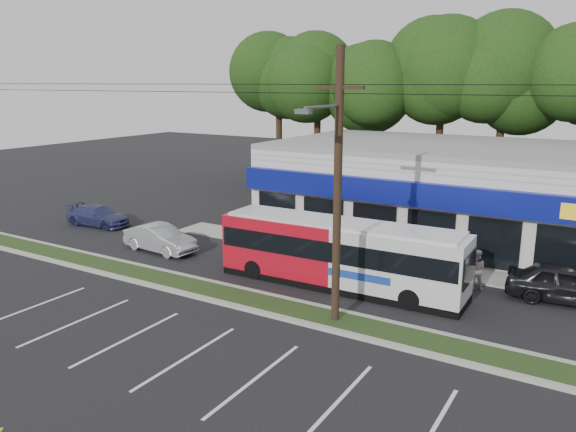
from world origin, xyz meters
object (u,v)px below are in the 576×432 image
at_px(pedestrian_a, 436,266).
at_px(pedestrian_b, 475,269).
at_px(car_dark, 567,284).
at_px(utility_pole, 333,180).
at_px(metrobus, 340,252).
at_px(car_blue, 98,216).
at_px(car_silver, 160,238).

relative_size(pedestrian_a, pedestrian_b, 1.10).
relative_size(car_dark, pedestrian_a, 2.38).
height_order(utility_pole, metrobus, utility_pole).
bearing_deg(metrobus, car_dark, 18.32).
xyz_separation_m(car_dark, pedestrian_b, (-3.57, -0.38, 0.10)).
distance_m(car_blue, pedestrian_a, 21.38).
bearing_deg(pedestrian_b, car_blue, -11.05).
bearing_deg(car_blue, car_dark, -92.47).
relative_size(metrobus, car_silver, 2.58).
bearing_deg(car_silver, pedestrian_a, -77.12).
bearing_deg(car_silver, pedestrian_b, -75.37).
relative_size(car_silver, pedestrian_b, 2.40).
bearing_deg(utility_pole, pedestrian_a, 67.63).
bearing_deg(car_dark, pedestrian_b, 89.92).
relative_size(metrobus, car_blue, 2.58).
distance_m(car_silver, pedestrian_b, 15.92).
distance_m(car_silver, car_blue, 7.55).
bearing_deg(car_dark, pedestrian_a, 96.11).
distance_m(utility_pole, pedestrian_b, 8.65).
height_order(metrobus, car_silver, metrobus).
distance_m(car_dark, pedestrian_b, 3.59).
height_order(utility_pole, car_blue, utility_pole).
relative_size(metrobus, pedestrian_a, 5.62).
distance_m(car_dark, car_blue, 26.50).
distance_m(metrobus, pedestrian_a, 4.21).
height_order(car_dark, car_silver, car_dark).
xyz_separation_m(car_silver, car_blue, (-7.25, 2.09, -0.08)).
xyz_separation_m(metrobus, car_silver, (-10.48, -0.17, -0.86)).
bearing_deg(pedestrian_b, car_silver, -2.58).
height_order(metrobus, car_blue, metrobus).
height_order(metrobus, car_dark, metrobus).
xyz_separation_m(car_silver, pedestrian_b, (15.65, 2.91, 0.19)).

